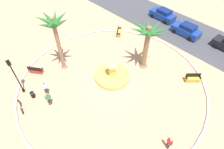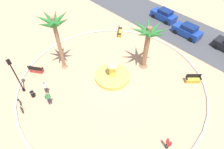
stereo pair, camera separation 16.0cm
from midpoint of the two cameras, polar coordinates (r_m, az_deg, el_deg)
name	(u,v)px [view 2 (the right image)]	position (r m, az deg, el deg)	size (l,w,h in m)	color
ground_plane	(112,82)	(20.51, 0.19, -2.33)	(80.00, 80.00, 0.00)	tan
plaza_curb	(112,82)	(20.43, 0.19, -2.15)	(20.09, 20.09, 0.20)	silver
street_asphalt	(185,31)	(29.91, 21.45, 12.10)	(48.00, 8.00, 0.03)	#424247
fountain	(112,76)	(20.74, 0.31, -0.39)	(3.83, 3.83, 2.00)	gold
palm_tree_near_fountain	(55,28)	(19.69, -16.76, 13.33)	(3.63, 3.53, 6.68)	#8E6B4C
palm_tree_by_curb	(148,38)	(19.99, 11.11, 10.96)	(4.10, 4.05, 5.57)	brown
bench_east	(120,33)	(27.13, 2.54, 12.64)	(1.41, 1.55, 1.00)	gold
bench_west	(193,80)	(22.14, 23.59, -1.43)	(1.45, 1.52, 1.00)	gold
bench_north	(36,70)	(22.97, -21.87, 1.31)	(1.58, 1.36, 1.00)	#B73D33
lamppost	(15,73)	(20.02, -27.25, 0.28)	(0.32, 0.32, 4.44)	black
trash_bin	(33,94)	(20.59, -22.82, -5.45)	(0.46, 0.46, 0.73)	black
bicycle_red_frame	(21,106)	(20.14, -25.85, -8.53)	(1.69, 0.54, 0.94)	black
person_cyclist_helmet	(45,87)	(19.95, -19.44, -3.64)	(0.32, 0.49, 1.70)	#33333D
person_cyclist_photo	(168,143)	(16.46, 17.05, -19.40)	(0.52, 0.27, 1.62)	#33333D
person_pedestrian_stroll	(48,98)	(18.96, -18.62, -6.77)	(0.27, 0.52, 1.71)	#33333D
parked_car_leftmost	(164,15)	(31.50, 15.65, 17.08)	(4.06, 2.03, 1.67)	navy
parked_car_second	(187,31)	(28.74, 22.09, 12.29)	(4.04, 2.00, 1.67)	navy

